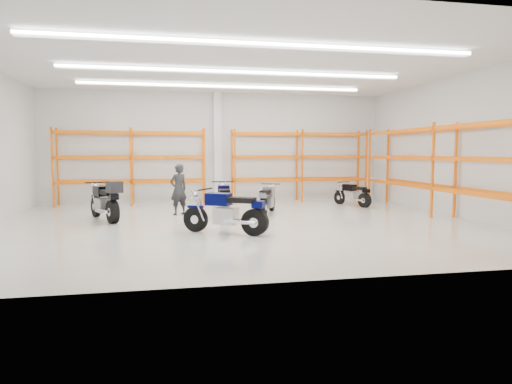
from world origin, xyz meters
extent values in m
plane|color=silver|center=(0.00, 0.00, 0.00)|extent=(14.00, 14.00, 0.00)
cube|color=silver|center=(0.00, 6.00, 2.25)|extent=(14.00, 0.02, 4.50)
cube|color=silver|center=(0.00, -6.00, 2.25)|extent=(14.00, 0.02, 4.50)
cube|color=silver|center=(7.00, 0.00, 2.25)|extent=(0.02, 12.00, 4.50)
cube|color=white|center=(0.00, 0.00, 4.50)|extent=(14.00, 12.00, 0.02)
cube|color=white|center=(0.00, -3.00, 4.40)|extent=(10.00, 0.22, 0.10)
cube|color=white|center=(0.00, 0.50, 4.40)|extent=(10.00, 0.22, 0.10)
cube|color=white|center=(0.00, 3.50, 4.40)|extent=(10.00, 0.22, 0.10)
cylinder|color=black|center=(-1.36, -1.07, 0.33)|extent=(0.63, 0.46, 0.66)
cylinder|color=black|center=(0.04, -1.93, 0.34)|extent=(0.68, 0.53, 0.68)
cylinder|color=silver|center=(-1.36, -1.07, 0.33)|extent=(0.27, 0.25, 0.22)
cylinder|color=silver|center=(0.04, -1.93, 0.34)|extent=(0.32, 0.31, 0.24)
cube|color=#04083F|center=(-1.36, -1.07, 0.66)|extent=(0.42, 0.35, 0.07)
cube|color=#B7B7BC|center=(-0.63, -1.52, 0.46)|extent=(0.69, 0.64, 0.42)
cube|color=#A5A5AA|center=(-0.28, -1.74, 0.35)|extent=(0.72, 0.52, 0.09)
cube|color=#04083F|center=(-0.80, -1.41, 0.88)|extent=(0.72, 0.64, 0.31)
cube|color=black|center=(-0.28, -1.74, 0.88)|extent=(0.79, 0.66, 0.13)
cube|color=#04083F|center=(0.11, -1.98, 0.79)|extent=(0.37, 0.36, 0.18)
cylinder|color=black|center=(-1.12, -1.22, 1.12)|extent=(0.44, 0.67, 0.04)
sphere|color=silver|center=(-1.40, -1.04, 0.94)|extent=(0.21, 0.21, 0.21)
cylinder|color=silver|center=(-0.33, -1.91, 0.35)|extent=(0.75, 0.52, 0.10)
cylinder|color=black|center=(-4.32, 2.31, 0.33)|extent=(0.39, 0.66, 0.66)
cylinder|color=black|center=(-3.64, 0.80, 0.34)|extent=(0.46, 0.70, 0.68)
cylinder|color=silver|center=(-4.32, 2.31, 0.33)|extent=(0.23, 0.26, 0.22)
cylinder|color=silver|center=(-3.64, 0.80, 0.34)|extent=(0.30, 0.31, 0.24)
cube|color=black|center=(-4.32, 2.31, 0.66)|extent=(0.31, 0.43, 0.07)
cube|color=#B7B7BC|center=(-3.96, 1.53, 0.46)|extent=(0.60, 0.69, 0.42)
cube|color=#A5A5AA|center=(-3.79, 1.14, 0.35)|extent=(0.44, 0.76, 0.09)
cube|color=black|center=(-4.05, 1.71, 0.88)|extent=(0.60, 0.72, 0.31)
cube|color=black|center=(-3.79, 1.14, 0.88)|extent=(0.60, 0.80, 0.13)
cube|color=black|center=(-3.60, 0.72, 0.79)|extent=(0.34, 0.36, 0.18)
cylinder|color=black|center=(-4.20, 2.05, 1.13)|extent=(0.72, 0.35, 0.04)
sphere|color=silver|center=(-4.34, 2.35, 0.95)|extent=(0.21, 0.21, 0.21)
cylinder|color=silver|center=(-3.93, 1.03, 0.35)|extent=(0.43, 0.79, 0.10)
cube|color=black|center=(-3.55, 0.60, 1.08)|extent=(0.51, 0.54, 0.33)
cylinder|color=black|center=(-0.23, 2.31, 0.32)|extent=(0.18, 0.65, 0.64)
cylinder|color=black|center=(-0.36, 0.71, 0.33)|extent=(0.25, 0.68, 0.67)
cylinder|color=silver|center=(-0.23, 2.31, 0.32)|extent=(0.17, 0.23, 0.21)
cylinder|color=silver|center=(-0.36, 0.71, 0.33)|extent=(0.23, 0.25, 0.24)
cube|color=#09053E|center=(-0.23, 2.31, 0.64)|extent=(0.19, 0.40, 0.06)
cube|color=#B7B7BC|center=(-0.30, 1.48, 0.45)|extent=(0.43, 0.59, 0.41)
cube|color=#A5A5AA|center=(-0.33, 1.07, 0.34)|extent=(0.19, 0.76, 0.09)
cube|color=#09053E|center=(-0.29, 1.67, 0.86)|extent=(0.41, 0.63, 0.30)
cube|color=black|center=(-0.33, 1.07, 0.86)|extent=(0.38, 0.73, 0.13)
cube|color=#09053E|center=(-0.37, 0.62, 0.77)|extent=(0.26, 0.30, 0.17)
cylinder|color=black|center=(-0.26, 2.04, 1.10)|extent=(0.75, 0.10, 0.04)
sphere|color=silver|center=(-0.23, 2.36, 0.92)|extent=(0.20, 0.20, 0.20)
cylinder|color=silver|center=(-0.51, 1.04, 0.34)|extent=(0.16, 0.81, 0.10)
cylinder|color=black|center=(1.56, 2.68, 0.29)|extent=(0.34, 0.57, 0.57)
cylinder|color=black|center=(0.97, 1.38, 0.30)|extent=(0.40, 0.61, 0.59)
cylinder|color=silver|center=(1.56, 2.68, 0.29)|extent=(0.20, 0.23, 0.19)
cylinder|color=silver|center=(0.97, 1.38, 0.30)|extent=(0.26, 0.27, 0.21)
cube|color=gray|center=(1.56, 2.68, 0.57)|extent=(0.27, 0.37, 0.06)
cube|color=#B7B7BC|center=(1.25, 2.01, 0.40)|extent=(0.52, 0.59, 0.36)
cube|color=#A5A5AA|center=(1.10, 1.68, 0.30)|extent=(0.38, 0.65, 0.08)
cube|color=gray|center=(1.32, 2.16, 0.76)|extent=(0.52, 0.62, 0.27)
cube|color=black|center=(1.10, 1.68, 0.76)|extent=(0.52, 0.69, 0.11)
cube|color=gray|center=(0.93, 1.31, 0.69)|extent=(0.29, 0.31, 0.15)
cylinder|color=black|center=(1.46, 2.46, 0.97)|extent=(0.62, 0.31, 0.03)
sphere|color=silver|center=(1.57, 2.72, 0.82)|extent=(0.18, 0.18, 0.18)
cylinder|color=silver|center=(0.95, 1.71, 0.30)|extent=(0.37, 0.69, 0.09)
cylinder|color=black|center=(4.67, 4.16, 0.26)|extent=(0.30, 0.53, 0.53)
cylinder|color=black|center=(5.18, 2.93, 0.27)|extent=(0.36, 0.57, 0.55)
cylinder|color=silver|center=(4.67, 4.16, 0.26)|extent=(0.18, 0.21, 0.18)
cylinder|color=silver|center=(5.18, 2.93, 0.27)|extent=(0.24, 0.25, 0.19)
cube|color=black|center=(4.67, 4.16, 0.53)|extent=(0.24, 0.34, 0.05)
cube|color=#B7B7BC|center=(4.93, 3.52, 0.37)|extent=(0.47, 0.55, 0.34)
cube|color=#A5A5AA|center=(5.06, 3.21, 0.28)|extent=(0.34, 0.61, 0.07)
cube|color=black|center=(4.87, 3.67, 0.71)|extent=(0.47, 0.57, 0.25)
cube|color=black|center=(5.06, 3.21, 0.71)|extent=(0.47, 0.64, 0.11)
cube|color=black|center=(5.20, 2.87, 0.64)|extent=(0.27, 0.29, 0.14)
cylinder|color=black|center=(4.76, 3.94, 0.90)|extent=(0.58, 0.27, 0.03)
sphere|color=silver|center=(4.65, 4.19, 0.76)|extent=(0.17, 0.17, 0.17)
cylinder|color=silver|center=(4.94, 3.12, 0.28)|extent=(0.33, 0.64, 0.08)
imported|color=black|center=(-1.70, 2.30, 0.84)|extent=(0.73, 0.66, 1.69)
cube|color=white|center=(0.00, 5.82, 2.25)|extent=(0.32, 0.32, 4.50)
cube|color=orange|center=(-6.20, 5.88, 1.50)|extent=(0.07, 0.07, 3.00)
cube|color=orange|center=(-6.20, 5.08, 1.50)|extent=(0.07, 0.07, 3.00)
cube|color=orange|center=(-3.40, 5.88, 1.50)|extent=(0.07, 0.07, 3.00)
cube|color=orange|center=(-3.40, 5.08, 1.50)|extent=(0.07, 0.07, 3.00)
cube|color=orange|center=(-0.60, 5.88, 1.50)|extent=(0.07, 0.07, 3.00)
cube|color=orange|center=(-0.60, 5.08, 1.50)|extent=(0.07, 0.07, 3.00)
cube|color=orange|center=(-3.40, 5.88, 0.94)|extent=(5.60, 0.07, 0.12)
cube|color=orange|center=(-3.40, 5.08, 0.94)|extent=(5.60, 0.07, 0.12)
cube|color=orange|center=(-3.40, 5.88, 1.88)|extent=(5.60, 0.07, 0.12)
cube|color=orange|center=(-3.40, 5.08, 1.88)|extent=(5.60, 0.07, 0.12)
cube|color=orange|center=(-3.40, 5.88, 2.81)|extent=(5.60, 0.07, 0.12)
cube|color=orange|center=(-3.40, 5.08, 2.81)|extent=(5.60, 0.07, 0.12)
cube|color=orange|center=(0.60, 5.88, 1.50)|extent=(0.07, 0.07, 3.00)
cube|color=orange|center=(0.60, 5.08, 1.50)|extent=(0.07, 0.07, 3.00)
cube|color=orange|center=(3.40, 5.88, 1.50)|extent=(0.07, 0.07, 3.00)
cube|color=orange|center=(3.40, 5.08, 1.50)|extent=(0.07, 0.07, 3.00)
cube|color=orange|center=(6.20, 5.88, 1.50)|extent=(0.07, 0.07, 3.00)
cube|color=orange|center=(6.20, 5.08, 1.50)|extent=(0.07, 0.07, 3.00)
cube|color=orange|center=(3.40, 5.88, 0.94)|extent=(5.60, 0.07, 0.12)
cube|color=orange|center=(3.40, 5.08, 0.94)|extent=(5.60, 0.07, 0.12)
cube|color=orange|center=(3.40, 5.88, 1.88)|extent=(5.60, 0.07, 0.12)
cube|color=orange|center=(3.40, 5.08, 1.88)|extent=(5.60, 0.07, 0.12)
cube|color=orange|center=(3.40, 5.88, 2.81)|extent=(5.60, 0.07, 0.12)
cube|color=orange|center=(3.40, 5.08, 2.81)|extent=(5.60, 0.07, 0.12)
cube|color=orange|center=(6.88, 0.00, 1.50)|extent=(0.07, 0.07, 3.00)
cube|color=orange|center=(6.08, 0.00, 1.50)|extent=(0.07, 0.07, 3.00)
cube|color=orange|center=(6.88, 4.50, 1.50)|extent=(0.07, 0.07, 3.00)
cube|color=orange|center=(6.08, 4.50, 1.50)|extent=(0.07, 0.07, 3.00)
cube|color=orange|center=(6.88, 0.00, 0.94)|extent=(0.07, 9.00, 0.12)
cube|color=orange|center=(6.08, 0.00, 0.94)|extent=(0.07, 9.00, 0.12)
cube|color=orange|center=(6.88, 0.00, 1.88)|extent=(0.07, 9.00, 0.12)
cube|color=orange|center=(6.08, 0.00, 1.88)|extent=(0.07, 9.00, 0.12)
cube|color=orange|center=(6.88, 0.00, 2.81)|extent=(0.07, 9.00, 0.12)
cube|color=orange|center=(6.08, 0.00, 2.81)|extent=(0.07, 9.00, 0.12)
camera|label=1|loc=(-2.11, -12.89, 2.07)|focal=32.00mm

